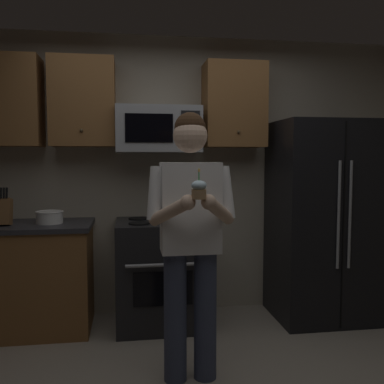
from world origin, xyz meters
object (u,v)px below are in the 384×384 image
oven_range (160,273)px  microwave (158,130)px  refrigerator (324,220)px  cupcake (199,189)px  knife_block (1,211)px  bowl_large_white (49,217)px  person (190,231)px

oven_range → microwave: size_ratio=1.26×
refrigerator → cupcake: (-1.37, -1.28, 0.39)m
refrigerator → oven_range: bearing=178.5°
refrigerator → cupcake: refrigerator is taller
oven_range → cupcake: bearing=-84.5°
knife_block → cupcake: 1.94m
refrigerator → knife_block: bearing=179.8°
refrigerator → knife_block: size_ratio=5.63×
microwave → refrigerator: size_ratio=0.41×
cupcake → bowl_large_white: bearing=128.5°
bowl_large_white → person: bearing=-43.4°
microwave → refrigerator: 1.72m
person → cupcake: bearing=-90.0°
bowl_large_white → person: size_ratio=0.13×
oven_range → knife_block: 1.42m
oven_range → refrigerator: size_ratio=0.52×
person → cupcake: size_ratio=10.13×
bowl_large_white → oven_range: bearing=-0.5°
oven_range → microwave: (0.00, 0.12, 1.26)m
oven_range → bowl_large_white: bearing=179.5°
person → cupcake: (0.00, -0.33, 0.30)m
bowl_large_white → cupcake: 1.72m
knife_block → oven_range: bearing=1.3°
microwave → oven_range: bearing=-90.0°
microwave → person: size_ratio=0.42×
knife_block → bowl_large_white: 0.38m
bowl_large_white → knife_block: bearing=-174.1°
microwave → person: bearing=-83.5°
microwave → person: 1.33m
oven_range → refrigerator: 1.56m
knife_block → cupcake: bearing=-42.0°
refrigerator → person: refrigerator is taller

